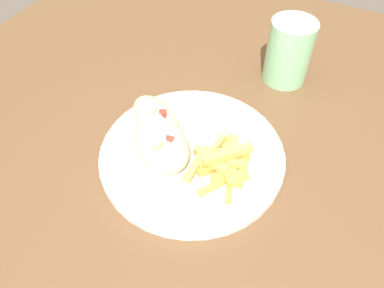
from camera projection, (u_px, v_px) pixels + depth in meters
The scene contains 7 objects.
table at pixel (203, 180), 0.70m from camera, with size 1.23×1.23×0.75m.
plate at pixel (192, 154), 0.62m from camera, with size 0.31×0.31×0.02m.
pita_sandwich_near at pixel (162, 144), 0.60m from camera, with size 0.15×0.14×0.07m.
pita_sandwich_far at pixel (157, 119), 0.63m from camera, with size 0.14×0.12×0.06m.
fries_pile at pixel (223, 163), 0.59m from camera, with size 0.10×0.14×0.04m.
sauce_ramekin at pixel (215, 122), 0.64m from camera, with size 0.07×0.07×0.03m.
water_glass at pixel (288, 54), 0.73m from camera, with size 0.09×0.09×0.13m.
Camera 1 is at (0.16, -0.38, 1.24)m, focal length 35.00 mm.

